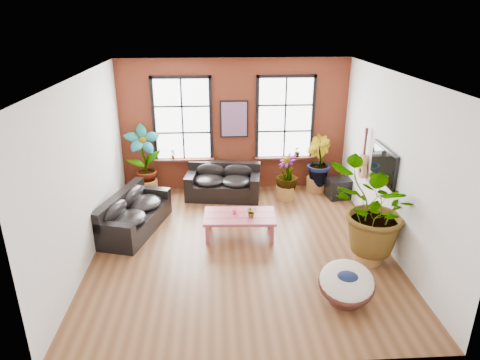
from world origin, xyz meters
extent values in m
cube|color=brown|center=(0.00, 0.00, -0.01)|extent=(6.00, 6.50, 0.02)
cube|color=white|center=(0.00, 0.00, 3.51)|extent=(6.00, 6.50, 0.02)
cube|color=maroon|center=(0.00, 3.26, 1.75)|extent=(6.00, 0.02, 3.50)
cube|color=silver|center=(0.00, -3.26, 1.75)|extent=(6.00, 0.02, 3.50)
cube|color=silver|center=(-3.01, 0.00, 1.75)|extent=(0.02, 6.50, 3.50)
cube|color=silver|center=(3.01, 0.00, 1.75)|extent=(0.02, 6.50, 3.50)
cube|color=white|center=(-1.35, 3.20, 1.95)|extent=(1.40, 0.02, 2.10)
cube|color=#3D1610|center=(-1.35, 3.13, 0.87)|extent=(1.60, 0.22, 0.06)
cube|color=white|center=(1.35, 3.20, 1.95)|extent=(1.40, 0.02, 2.10)
cube|color=#3D1610|center=(1.35, 3.13, 0.87)|extent=(1.60, 0.22, 0.06)
cube|color=black|center=(-0.32, 2.55, 0.22)|extent=(2.01, 1.18, 0.43)
cube|color=black|center=(-0.28, 2.89, 0.65)|extent=(1.91, 0.49, 0.44)
cube|color=black|center=(-1.15, 2.67, 0.54)|extent=(0.35, 0.95, 0.23)
cube|color=black|center=(0.50, 2.43, 0.54)|extent=(0.35, 0.95, 0.23)
ellipsoid|color=black|center=(-0.69, 2.55, 0.49)|extent=(0.90, 0.88, 0.25)
ellipsoid|color=black|center=(-0.65, 2.81, 0.65)|extent=(0.82, 0.36, 0.42)
ellipsoid|color=black|center=(0.03, 2.45, 0.49)|extent=(0.90, 0.88, 0.25)
ellipsoid|color=black|center=(0.06, 2.71, 0.65)|extent=(0.82, 0.36, 0.42)
cube|color=black|center=(-2.33, 0.86, 0.21)|extent=(1.45, 2.29, 0.42)
cube|color=black|center=(-2.65, 0.95, 0.63)|extent=(0.80, 2.10, 0.43)
cube|color=black|center=(-2.59, -0.06, 0.52)|extent=(0.92, 0.46, 0.22)
cube|color=black|center=(-2.06, 1.78, 0.52)|extent=(0.92, 0.46, 0.22)
ellipsoid|color=black|center=(-2.40, 0.44, 0.47)|extent=(0.98, 1.10, 0.24)
ellipsoid|color=black|center=(-2.64, 0.51, 0.63)|extent=(0.49, 0.96, 0.41)
ellipsoid|color=black|center=(-2.16, 1.25, 0.47)|extent=(0.98, 1.10, 0.24)
ellipsoid|color=black|center=(-2.41, 1.32, 0.63)|extent=(0.49, 0.96, 0.41)
cube|color=#9E3946|center=(-0.02, 0.46, 0.46)|extent=(1.58, 0.95, 0.07)
cube|color=#3D1610|center=(-0.02, 0.31, 0.49)|extent=(1.53, 0.09, 0.00)
cube|color=#3D1610|center=(-0.01, 0.61, 0.49)|extent=(1.53, 0.09, 0.00)
cube|color=#9E3946|center=(-0.71, 0.14, 0.21)|extent=(0.08, 0.08, 0.43)
cube|color=#9E3946|center=(0.64, 0.07, 0.21)|extent=(0.08, 0.08, 0.43)
cube|color=#9E3946|center=(-0.68, 0.84, 0.21)|extent=(0.08, 0.08, 0.43)
cube|color=#9E3946|center=(0.68, 0.78, 0.21)|extent=(0.08, 0.08, 0.43)
cylinder|color=#D53564|center=(-0.12, 0.52, 0.54)|extent=(0.09, 0.09, 0.10)
cylinder|color=#50241C|center=(1.63, -1.94, 0.11)|extent=(0.64, 0.64, 0.22)
torus|color=#50241C|center=(1.63, -1.94, 0.36)|extent=(1.12, 1.11, 0.43)
ellipsoid|color=silver|center=(1.63, -1.94, 0.41)|extent=(1.09, 1.13, 0.58)
ellipsoid|color=#152143|center=(1.62, -1.98, 0.52)|extent=(0.41, 0.36, 0.16)
cube|color=black|center=(0.00, 3.19, 1.95)|extent=(0.74, 0.04, 0.98)
cube|color=#0C7F8C|center=(0.00, 3.16, 1.95)|extent=(0.66, 0.02, 0.90)
cube|color=black|center=(2.95, 0.30, 1.65)|extent=(0.06, 1.25, 0.72)
cube|color=black|center=(2.92, 0.30, 1.65)|extent=(0.01, 1.15, 0.62)
cylinder|color=#B27F4C|center=(2.90, 1.35, 1.13)|extent=(0.09, 0.38, 0.38)
cylinder|color=#B27F4C|center=(2.90, 1.35, 1.38)|extent=(0.09, 0.30, 0.30)
cylinder|color=black|center=(2.90, 1.35, 1.13)|extent=(0.09, 0.11, 0.11)
cube|color=#3D1610|center=(2.90, 1.35, 1.75)|extent=(0.04, 0.05, 0.55)
cube|color=#3D1610|center=(2.90, 1.35, 2.07)|extent=(0.06, 0.06, 0.14)
cube|color=black|center=(2.72, 2.38, 0.26)|extent=(0.69, 0.61, 0.52)
cylinder|color=#A16E34|center=(-2.35, 2.88, 0.20)|extent=(0.67, 0.67, 0.41)
cylinder|color=#A16E34|center=(2.23, 2.86, 0.20)|extent=(0.64, 0.64, 0.39)
cylinder|color=#A16E34|center=(2.45, -0.70, 0.20)|extent=(0.63, 0.63, 0.40)
cylinder|color=#A16E34|center=(1.30, 2.38, 0.18)|extent=(0.64, 0.64, 0.36)
imported|color=#264F15|center=(-2.37, 2.87, 1.02)|extent=(1.07, 0.87, 1.75)
imported|color=#264F15|center=(2.22, 2.87, 0.83)|extent=(0.82, 0.91, 1.37)
imported|color=#264F15|center=(2.47, -0.70, 1.08)|extent=(2.17, 2.10, 1.84)
imported|color=#264F15|center=(1.33, 2.40, 0.68)|extent=(0.72, 0.72, 1.07)
imported|color=#264F15|center=(0.23, 0.35, 0.62)|extent=(0.26, 0.24, 0.24)
imported|color=#264F15|center=(-1.65, 3.13, 1.04)|extent=(0.17, 0.17, 0.27)
imported|color=#264F15|center=(1.70, 3.13, 1.04)|extent=(0.19, 0.19, 0.27)
camera|label=1|loc=(-0.50, -7.81, 4.57)|focal=32.00mm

